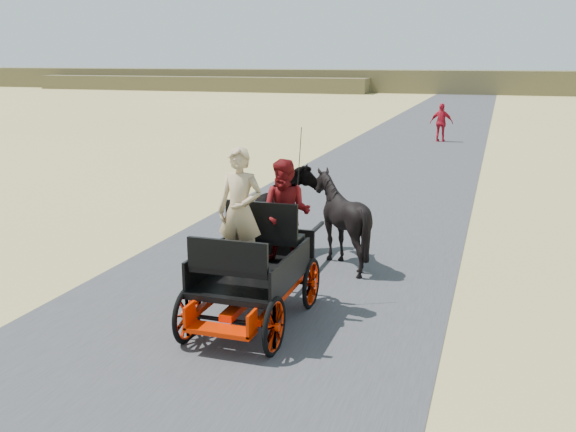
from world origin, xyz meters
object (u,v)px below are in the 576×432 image
(carriage, at_px, (253,298))
(horse_right, at_px, (341,219))
(pedestrian, at_px, (441,123))
(horse_left, at_px, (283,215))

(carriage, bearing_deg, horse_right, 79.61)
(horse_right, height_order, pedestrian, pedestrian)
(horse_left, bearing_deg, carriage, 100.39)
(carriage, xyz_separation_m, horse_left, (-0.55, 3.00, 0.49))
(horse_right, bearing_deg, carriage, 79.61)
(horse_right, relative_size, pedestrian, 0.98)
(pedestrian, bearing_deg, horse_left, 89.39)
(horse_left, xyz_separation_m, horse_right, (1.10, 0.00, 0.00))
(carriage, xyz_separation_m, pedestrian, (0.68, 21.72, 0.50))
(carriage, bearing_deg, pedestrian, 88.22)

